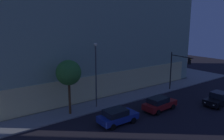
% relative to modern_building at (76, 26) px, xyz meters
% --- Properties ---
extents(modern_building, '(35.31, 22.94, 20.08)m').
position_rel_modern_building_xyz_m(modern_building, '(0.00, 0.00, 0.00)').
color(modern_building, '#4C4C51').
rests_on(modern_building, ground).
extents(traffic_light_far_corner, '(0.60, 4.17, 5.93)m').
position_rel_modern_building_xyz_m(traffic_light_far_corner, '(8.94, -15.44, -5.85)').
color(traffic_light_far_corner, black).
rests_on(traffic_light_far_corner, sidewalk_corner).
extents(street_lamp_sidewalk, '(0.44, 0.44, 8.07)m').
position_rel_modern_building_xyz_m(street_lamp_sidewalk, '(-4.62, -13.74, -4.76)').
color(street_lamp_sidewalk, '#444444').
rests_on(street_lamp_sidewalk, sidewalk_corner).
extents(sidewalk_tree, '(2.86, 2.86, 6.33)m').
position_rel_modern_building_xyz_m(sidewalk_tree, '(-8.24, -13.74, -4.95)').
color(sidewalk_tree, brown).
rests_on(sidewalk_tree, sidewalk_corner).
extents(car_blue, '(4.34, 2.27, 1.60)m').
position_rel_modern_building_xyz_m(car_blue, '(-5.19, -18.76, -9.14)').
color(car_blue, navy).
rests_on(car_blue, ground).
extents(car_red, '(4.64, 2.25, 1.67)m').
position_rel_modern_building_xyz_m(car_red, '(1.18, -18.94, -9.10)').
color(car_red, maroon).
rests_on(car_red, ground).
extents(car_black, '(4.11, 2.24, 1.74)m').
position_rel_modern_building_xyz_m(car_black, '(8.58, -22.29, -9.11)').
color(car_black, black).
rests_on(car_black, ground).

